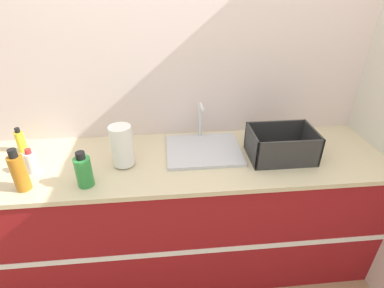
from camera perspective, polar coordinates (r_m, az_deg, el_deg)
name	(u,v)px	position (r m, az deg, el deg)	size (l,w,h in m)	color
wall_back	(178,81)	(2.06, -2.72, 11.98)	(4.98, 0.06, 2.60)	silver
counter_cabinet	(184,212)	(2.18, -1.62, -12.83)	(2.60, 0.70, 0.91)	maroon
sink	(203,148)	(1.96, 2.18, -0.84)	(0.48, 0.41, 0.27)	silver
paper_towel_roll	(122,146)	(1.81, -13.20, -0.37)	(0.13, 0.13, 0.26)	#4C4C51
dish_rack	(281,147)	(1.95, 16.57, -0.58)	(0.40, 0.28, 0.19)	#2D2D2D
bottle_yellow	(21,141)	(2.23, -29.83, 0.51)	(0.06, 0.06, 0.17)	yellow
bottle_green	(84,171)	(1.72, -19.93, -4.83)	(0.09, 0.09, 0.21)	#2D8C3D
bottle_amber	(19,172)	(1.83, -30.06, -4.65)	(0.08, 0.08, 0.25)	#B26B19
bottle_white_spray	(31,162)	(1.97, -28.27, -3.02)	(0.06, 0.06, 0.15)	white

